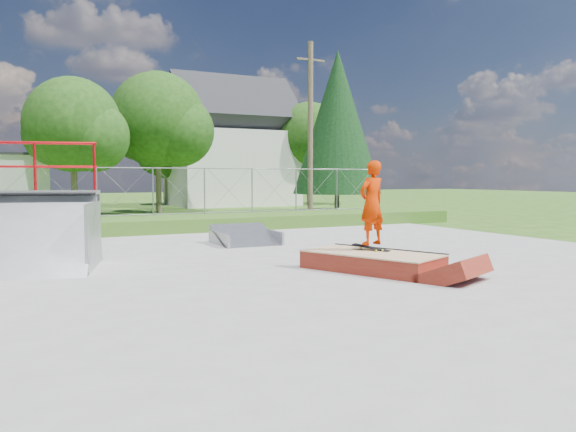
{
  "coord_description": "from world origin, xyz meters",
  "views": [
    {
      "loc": [
        -4.83,
        -10.42,
        1.95
      ],
      "look_at": [
        0.61,
        0.47,
        1.1
      ],
      "focal_mm": 35.0,
      "sensor_mm": 36.0,
      "label": 1
    }
  ],
  "objects_px": {
    "flat_bank_ramp": "(246,236)",
    "skater": "(372,206)",
    "quarter_pipe": "(23,206)",
    "grind_box": "(372,262)"
  },
  "relations": [
    {
      "from": "flat_bank_ramp",
      "to": "skater",
      "type": "relative_size",
      "value": 1.01
    },
    {
      "from": "quarter_pipe",
      "to": "flat_bank_ramp",
      "type": "xyz_separation_m",
      "value": [
        5.81,
        2.3,
        -1.11
      ]
    },
    {
      "from": "grind_box",
      "to": "quarter_pipe",
      "type": "height_order",
      "value": "quarter_pipe"
    },
    {
      "from": "quarter_pipe",
      "to": "skater",
      "type": "bearing_deg",
      "value": -8.36
    },
    {
      "from": "flat_bank_ramp",
      "to": "skater",
      "type": "height_order",
      "value": "skater"
    },
    {
      "from": "flat_bank_ramp",
      "to": "skater",
      "type": "xyz_separation_m",
      "value": [
        0.74,
        -5.16,
        1.08
      ]
    },
    {
      "from": "skater",
      "to": "quarter_pipe",
      "type": "bearing_deg",
      "value": -34.92
    },
    {
      "from": "grind_box",
      "to": "skater",
      "type": "relative_size",
      "value": 1.73
    },
    {
      "from": "grind_box",
      "to": "skater",
      "type": "distance_m",
      "value": 1.18
    },
    {
      "from": "grind_box",
      "to": "skater",
      "type": "height_order",
      "value": "skater"
    }
  ]
}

